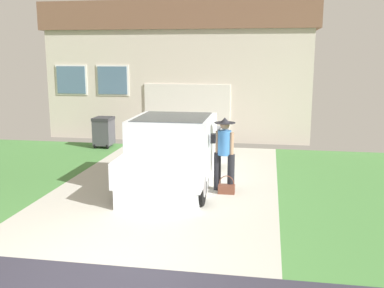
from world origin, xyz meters
TOP-DOWN VIEW (x-y plane):
  - pickup_truck at (0.10, 4.46)m, footprint 2.06×5.15m
  - person_with_hat at (1.36, 4.05)m, footprint 0.49×0.48m
  - handbag at (1.44, 3.86)m, footprint 0.38×0.20m
  - house_with_garage at (-1.05, 12.33)m, footprint 10.04×5.33m
  - wheeled_trash_bin at (-3.19, 8.35)m, footprint 0.60×0.72m

SIDE VIEW (x-z plane):
  - handbag at x=1.44m, z-range -0.09..0.33m
  - wheeled_trash_bin at x=-3.19m, z-range 0.04..1.07m
  - pickup_truck at x=0.10m, z-range -0.09..1.59m
  - person_with_hat at x=1.36m, z-range 0.09..1.81m
  - house_with_garage at x=-1.05m, z-range 0.03..5.01m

